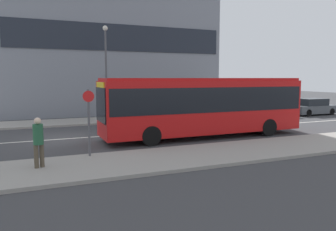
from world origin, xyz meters
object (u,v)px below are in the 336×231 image
object	(u,v)px
parked_car_0	(269,110)
pedestrian_near_stop	(38,139)
bus_stop_sign	(89,117)
street_lamp	(106,63)
city_bus	(204,103)
parked_car_1	(313,107)

from	to	relation	value
parked_car_0	pedestrian_near_stop	distance (m)	19.98
bus_stop_sign	street_lamp	distance (m)	11.04
pedestrian_near_stop	street_lamp	world-z (taller)	street_lamp
city_bus	pedestrian_near_stop	world-z (taller)	city_bus
city_bus	parked_car_1	xyz separation A→B (m)	(14.05, 5.86, -1.18)
bus_stop_sign	street_lamp	size ratio (longest dim) A/B	0.39
pedestrian_near_stop	street_lamp	distance (m)	12.72
city_bus	bus_stop_sign	size ratio (longest dim) A/B	4.24
parked_car_0	bus_stop_sign	size ratio (longest dim) A/B	1.67
parked_car_1	street_lamp	world-z (taller)	street_lamp
city_bus	pedestrian_near_stop	size ratio (longest dim) A/B	6.43
city_bus	bus_stop_sign	distance (m)	7.06
city_bus	pedestrian_near_stop	xyz separation A→B (m)	(-8.46, -3.60, -0.72)
bus_stop_sign	pedestrian_near_stop	bearing A→B (deg)	-151.44
street_lamp	city_bus	bearing A→B (deg)	-64.86
city_bus	parked_car_0	xyz separation A→B (m)	(9.19, 5.76, -1.20)
city_bus	pedestrian_near_stop	bearing A→B (deg)	-156.13
parked_car_1	bus_stop_sign	size ratio (longest dim) A/B	1.62
city_bus	bus_stop_sign	xyz separation A→B (m)	(-6.57, -2.58, -0.17)
city_bus	street_lamp	world-z (taller)	street_lamp
city_bus	parked_car_1	world-z (taller)	city_bus
street_lamp	bus_stop_sign	bearing A→B (deg)	-105.83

